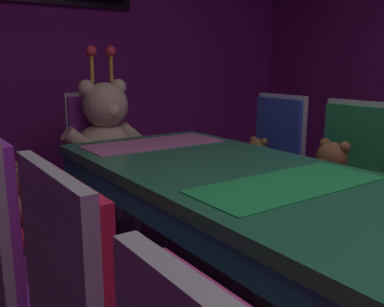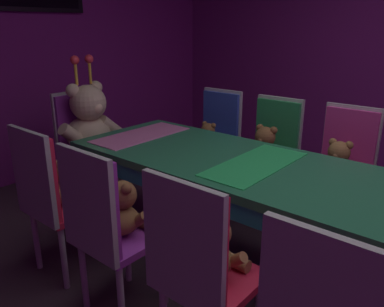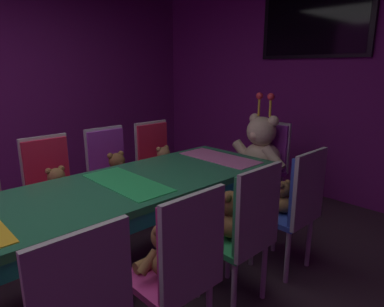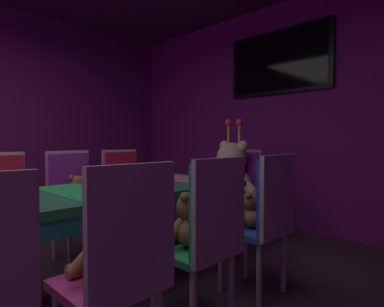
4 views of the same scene
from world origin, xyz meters
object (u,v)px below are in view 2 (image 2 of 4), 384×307
object	(u,v)px
teddy_left_4	(124,211)
teddy_right_5	(208,139)
teddy_left_5	(69,185)
chair_left_3	(195,261)
chair_right_4	(273,145)
teddy_right_3	(337,164)
chair_left_5	(47,190)
chair_right_5	(217,132)
banquet_table	(337,200)
king_teddy_bear	(90,124)
teddy_right_4	(264,149)
teddy_left_3	(215,250)
chair_left_4	(102,220)
throne_chair	(81,135)
chair_right_3	(345,159)

from	to	relation	value
teddy_left_4	teddy_right_5	distance (m)	1.56
teddy_left_5	teddy_right_5	distance (m)	1.43
chair_left_3	teddy_right_5	size ratio (longest dim) A/B	3.60
chair_right_4	teddy_right_3	bearing A→B (deg)	78.95
chair_left_5	chair_right_5	xyz separation A→B (m)	(1.72, 0.01, 0.00)
banquet_table	king_teddy_bear	xyz separation A→B (m)	(0.00, 2.16, 0.07)
teddy_left_5	banquet_table	bearing A→B (deg)	-63.56
teddy_left_5	chair_right_4	xyz separation A→B (m)	(1.56, -0.58, 0.02)
chair_left_5	teddy_right_4	distance (m)	1.66
teddy_left_4	teddy_left_3	bearing A→B (deg)	-87.71
chair_left_3	chair_left_4	xyz separation A→B (m)	(-0.03, 0.60, 0.00)
teddy_right_3	chair_left_3	bearing A→B (deg)	-0.35
chair_left_3	chair_right_5	world-z (taller)	same
chair_right_5	teddy_right_5	world-z (taller)	chair_right_5
chair_left_3	teddy_right_4	size ratio (longest dim) A/B	2.83
teddy_left_5	chair_right_4	world-z (taller)	chair_right_4
banquet_table	teddy_left_5	size ratio (longest dim) A/B	11.79
teddy_right_3	throne_chair	xyz separation A→B (m)	(-0.73, 2.06, 0.00)
banquet_table	chair_left_4	bearing A→B (deg)	135.18
banquet_table	chair_right_3	size ratio (longest dim) A/B	3.62
chair_left_4	chair_right_3	bearing A→B (deg)	-19.06
teddy_left_4	king_teddy_bear	world-z (taller)	king_teddy_bear
teddy_left_5	teddy_right_4	world-z (taller)	teddy_right_4
chair_left_4	teddy_right_5	distance (m)	1.69
chair_left_3	teddy_right_5	world-z (taller)	chair_left_3
chair_left_4	teddy_right_5	xyz separation A→B (m)	(1.60, 0.56, -0.03)
chair_left_5	king_teddy_bear	xyz separation A→B (m)	(0.85, 0.73, 0.13)
teddy_right_3	teddy_right_5	world-z (taller)	teddy_right_3
chair_left_4	chair_right_3	xyz separation A→B (m)	(1.76, -0.61, 0.00)
chair_left_3	chair_left_4	distance (m)	0.60
teddy_left_5	chair_left_3	bearing A→B (deg)	-97.01
chair_right_5	teddy_right_5	xyz separation A→B (m)	(-0.14, -0.00, -0.03)
teddy_left_5	teddy_right_4	xyz separation A→B (m)	(1.41, -0.58, 0.02)
banquet_table	chair_left_3	world-z (taller)	chair_left_3
teddy_left_5	teddy_right_5	world-z (taller)	teddy_left_5
chair_left_4	teddy_left_5	bearing A→B (deg)	73.27
chair_left_3	teddy_left_3	size ratio (longest dim) A/B	3.18
teddy_right_3	teddy_right_5	size ratio (longest dim) A/B	1.21
banquet_table	throne_chair	xyz separation A→B (m)	(0.00, 2.33, -0.06)
teddy_left_3	chair_left_4	distance (m)	0.62
chair_left_4	teddy_right_3	xyz separation A→B (m)	(1.61, -0.61, -0.00)
teddy_right_4	throne_chair	xyz separation A→B (m)	(-0.70, 1.48, -0.00)
chair_right_3	teddy_right_4	size ratio (longest dim) A/B	2.83
teddy_left_4	teddy_right_5	xyz separation A→B (m)	(1.45, 0.56, -0.02)
chair_left_5	teddy_left_5	xyz separation A→B (m)	(0.14, 0.00, -0.02)
teddy_right_5	throne_chair	distance (m)	1.15
banquet_table	chair_right_5	world-z (taller)	chair_right_5
teddy_right_4	chair_right_5	bearing A→B (deg)	-105.55
teddy_left_3	chair_left_4	world-z (taller)	chair_left_4
teddy_right_3	chair_right_4	distance (m)	0.59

